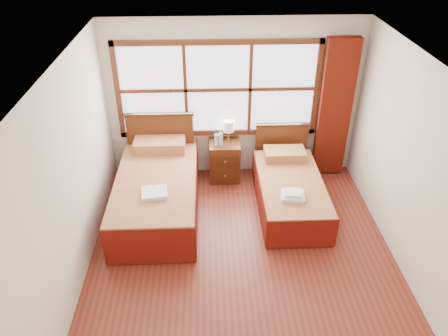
{
  "coord_description": "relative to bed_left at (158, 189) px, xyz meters",
  "views": [
    {
      "loc": [
        -0.42,
        -4.16,
        4.07
      ],
      "look_at": [
        -0.22,
        0.7,
        1.01
      ],
      "focal_mm": 35.0,
      "sensor_mm": 36.0,
      "label": 1
    }
  ],
  "objects": [
    {
      "name": "bed_right",
      "position": [
        1.98,
        0.0,
        -0.07
      ],
      "size": [
        0.96,
        1.98,
        0.92
      ],
      "color": "#3F200D",
      "rests_on": "floor"
    },
    {
      "name": "towels_left",
      "position": [
        0.02,
        -0.5,
        0.29
      ],
      "size": [
        0.38,
        0.35,
        0.05
      ],
      "rotation": [
        0.0,
        0.0,
        0.14
      ],
      "color": "white",
      "rests_on": "bed_left"
    },
    {
      "name": "floor",
      "position": [
        1.19,
        -1.2,
        -0.35
      ],
      "size": [
        4.5,
        4.5,
        0.0
      ],
      "primitive_type": "plane",
      "color": "maroon",
      "rests_on": "ground"
    },
    {
      "name": "wall_back",
      "position": [
        1.19,
        1.05,
        0.95
      ],
      "size": [
        4.0,
        0.0,
        4.0
      ],
      "primitive_type": "plane",
      "rotation": [
        1.57,
        0.0,
        0.0
      ],
      "color": "silver",
      "rests_on": "floor"
    },
    {
      "name": "bed_left",
      "position": [
        0.0,
        0.0,
        0.0
      ],
      "size": [
        1.17,
        2.28,
        1.15
      ],
      "color": "#3F200D",
      "rests_on": "floor"
    },
    {
      "name": "bottle_near",
      "position": [
        0.9,
        0.73,
        0.42
      ],
      "size": [
        0.06,
        0.06,
        0.22
      ],
      "color": "silver",
      "rests_on": "nightstand"
    },
    {
      "name": "ceiling",
      "position": [
        1.19,
        -1.2,
        2.25
      ],
      "size": [
        4.5,
        4.5,
        0.0
      ],
      "primitive_type": "plane",
      "rotation": [
        3.14,
        0.0,
        0.0
      ],
      "color": "white",
      "rests_on": "wall_back"
    },
    {
      "name": "bottle_far",
      "position": [
        0.97,
        0.75,
        0.43
      ],
      "size": [
        0.06,
        0.06,
        0.24
      ],
      "color": "silver",
      "rests_on": "nightstand"
    },
    {
      "name": "nightstand",
      "position": [
        1.03,
        0.8,
        -0.02
      ],
      "size": [
        0.5,
        0.49,
        0.67
      ],
      "color": "#552712",
      "rests_on": "floor"
    },
    {
      "name": "curtain",
      "position": [
        2.79,
        0.91,
        0.82
      ],
      "size": [
        0.5,
        0.16,
        2.3
      ],
      "primitive_type": "cube",
      "color": "#601509",
      "rests_on": "wall_back"
    },
    {
      "name": "window",
      "position": [
        0.94,
        1.02,
        1.15
      ],
      "size": [
        3.16,
        0.06,
        1.56
      ],
      "color": "white",
      "rests_on": "wall_back"
    },
    {
      "name": "wall_left",
      "position": [
        -0.81,
        -1.2,
        0.95
      ],
      "size": [
        0.0,
        4.5,
        4.5
      ],
      "primitive_type": "plane",
      "rotation": [
        1.57,
        0.0,
        1.57
      ],
      "color": "silver",
      "rests_on": "floor"
    },
    {
      "name": "lamp",
      "position": [
        1.1,
        0.9,
        0.57
      ],
      "size": [
        0.18,
        0.18,
        0.35
      ],
      "color": "gold",
      "rests_on": "nightstand"
    },
    {
      "name": "towels_right",
      "position": [
        1.93,
        -0.48,
        0.18
      ],
      "size": [
        0.36,
        0.32,
        0.1
      ],
      "rotation": [
        0.0,
        0.0,
        -0.13
      ],
      "color": "white",
      "rests_on": "bed_right"
    },
    {
      "name": "wall_right",
      "position": [
        3.19,
        -1.2,
        0.95
      ],
      "size": [
        0.0,
        4.5,
        4.5
      ],
      "primitive_type": "plane",
      "rotation": [
        1.57,
        0.0,
        -1.57
      ],
      "color": "silver",
      "rests_on": "floor"
    }
  ]
}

